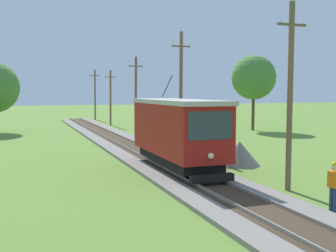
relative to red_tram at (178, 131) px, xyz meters
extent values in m
cube|color=maroon|center=(0.00, 0.02, 0.11)|extent=(2.50, 8.00, 2.60)
cube|color=#B2ADA3|center=(0.00, 0.02, 1.52)|extent=(2.60, 8.32, 0.22)
cube|color=black|center=(0.00, 0.02, -1.47)|extent=(2.10, 7.04, 0.44)
cube|color=#2D3842|center=(0.00, -3.99, 0.57)|extent=(2.10, 0.03, 1.25)
cube|color=#2D3842|center=(1.26, 0.02, 0.47)|extent=(0.02, 6.72, 1.04)
sphere|color=#F4EAB2|center=(0.00, -4.04, -0.74)|extent=(0.28, 0.28, 0.28)
cylinder|color=black|center=(0.00, 1.62, 2.33)|extent=(0.05, 1.67, 1.19)
cube|color=black|center=(0.00, -4.18, -1.69)|extent=(2.00, 0.36, 0.32)
cylinder|color=black|center=(0.00, -2.22, -1.47)|extent=(1.54, 0.80, 0.80)
cylinder|color=black|center=(0.00, 2.26, -1.47)|extent=(1.54, 0.80, 0.80)
cylinder|color=brown|center=(3.00, -5.42, 1.79)|extent=(0.24, 0.24, 7.97)
cube|color=brown|center=(3.00, -5.42, 4.82)|extent=(1.40, 0.10, 0.10)
cylinder|color=silver|center=(2.45, -5.42, 4.92)|extent=(0.08, 0.08, 0.10)
cylinder|color=silver|center=(3.55, -5.42, 4.92)|extent=(0.08, 0.08, 0.10)
cylinder|color=brown|center=(3.00, 7.16, 2.01)|extent=(0.24, 0.40, 8.41)
cube|color=brown|center=(3.00, 7.16, 5.21)|extent=(1.40, 0.10, 0.10)
cylinder|color=silver|center=(2.45, 7.16, 5.31)|extent=(0.08, 0.08, 0.10)
cylinder|color=silver|center=(3.55, 7.16, 5.31)|extent=(0.08, 0.08, 0.10)
cylinder|color=brown|center=(3.00, 19.23, 1.62)|extent=(0.24, 0.52, 7.63)
cube|color=brown|center=(3.00, 19.23, 4.52)|extent=(1.40, 0.10, 0.10)
cylinder|color=silver|center=(2.45, 19.23, 4.62)|extent=(0.08, 0.08, 0.10)
cylinder|color=silver|center=(3.55, 19.23, 4.62)|extent=(0.08, 0.08, 0.10)
cylinder|color=brown|center=(3.00, 31.27, 1.25)|extent=(0.24, 0.55, 6.90)
cube|color=brown|center=(3.00, 31.27, 3.87)|extent=(1.40, 0.10, 0.10)
cylinder|color=silver|center=(2.45, 31.27, 3.97)|extent=(0.08, 0.08, 0.10)
cylinder|color=silver|center=(3.55, 31.27, 3.97)|extent=(0.08, 0.08, 0.10)
cylinder|color=brown|center=(3.00, 42.57, 1.58)|extent=(0.24, 0.56, 7.54)
cube|color=brown|center=(3.00, 42.57, 4.44)|extent=(1.40, 0.10, 0.10)
cylinder|color=silver|center=(2.45, 42.57, 4.54)|extent=(0.08, 0.08, 0.10)
cylinder|color=silver|center=(3.55, 42.57, 4.54)|extent=(0.08, 0.08, 0.10)
cone|color=gray|center=(4.03, 0.57, -1.49)|extent=(2.40, 2.40, 1.40)
cylinder|color=navy|center=(2.57, -8.72, -1.76)|extent=(0.15, 0.15, 0.86)
cylinder|color=navy|center=(2.56, -8.56, -1.76)|extent=(0.15, 0.15, 0.86)
cube|color=orange|center=(2.57, -8.64, -1.04)|extent=(0.26, 0.39, 0.58)
sphere|color=beige|center=(2.57, -8.64, -0.61)|extent=(0.22, 0.22, 0.22)
sphere|color=yellow|center=(2.57, -8.64, -0.51)|extent=(0.21, 0.21, 0.21)
cylinder|color=#4C3823|center=(16.39, 19.49, -0.21)|extent=(0.32, 0.32, 3.97)
sphere|color=#4C7F38|center=(16.39, 19.49, 3.59)|extent=(4.84, 4.84, 4.84)
camera|label=1|loc=(-7.76, -20.18, 2.04)|focal=44.31mm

